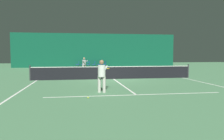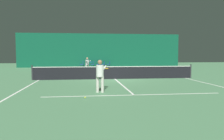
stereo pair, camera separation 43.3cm
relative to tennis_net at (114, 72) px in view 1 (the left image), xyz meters
name	(u,v)px [view 1 (the left image)]	position (x,y,z in m)	size (l,w,h in m)	color
ground_plane	(114,79)	(0.00, 0.00, -0.51)	(60.00, 60.00, 0.00)	#4C7F56
backdrop_curtain	(96,50)	(0.00, 15.00, 1.86)	(23.00, 0.12, 4.74)	#0F5138
court_line_baseline_far	(99,69)	(0.00, 11.90, -0.51)	(11.00, 0.10, 0.00)	white
court_line_service_far	(104,72)	(0.00, 6.40, -0.51)	(8.25, 0.10, 0.00)	white
court_line_service_near	(136,95)	(0.00, -6.40, -0.51)	(8.25, 0.10, 0.00)	white
court_line_sideline_left	(37,80)	(-5.50, 0.00, -0.51)	(0.10, 23.80, 0.00)	white
court_line_sideline_right	(183,78)	(5.50, 0.00, -0.51)	(0.10, 23.80, 0.00)	white
court_line_centre	(114,79)	(0.00, 0.00, -0.51)	(0.10, 12.80, 0.00)	white
tennis_net	(114,72)	(0.00, 0.00, 0.00)	(12.00, 0.10, 1.07)	black
player_near	(102,74)	(-1.48, -5.51, 0.41)	(0.80, 1.35, 1.58)	beige
player_far	(84,64)	(-1.97, 6.35, 0.37)	(0.81, 1.31, 1.51)	beige
courtside_chair_0	(78,64)	(-2.63, 14.45, -0.03)	(0.44, 0.44, 0.84)	#2D2D2D
courtside_chair_1	(83,64)	(-1.88, 14.45, -0.03)	(0.44, 0.44, 0.84)	#2D2D2D
courtside_chair_2	(89,64)	(-1.14, 14.45, -0.03)	(0.44, 0.44, 0.84)	#2D2D2D
courtside_chair_3	(94,64)	(-0.40, 14.45, -0.03)	(0.44, 0.44, 0.84)	#2D2D2D
courtside_chair_4	(99,64)	(0.35, 14.45, -0.03)	(0.44, 0.44, 0.84)	#2D2D2D
courtside_chair_5	(105,64)	(1.09, 14.45, -0.03)	(0.44, 0.44, 0.84)	#2D2D2D
tennis_ball	(88,98)	(-2.21, -6.87, -0.48)	(0.07, 0.07, 0.07)	#D1DB33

